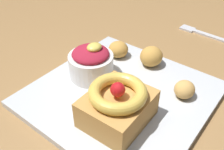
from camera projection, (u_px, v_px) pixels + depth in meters
dining_table at (97, 90)px, 0.59m from camera, size 1.48×1.12×0.73m
front_plate at (121, 94)px, 0.45m from camera, size 0.29×0.29×0.01m
cake_slice at (118, 104)px, 0.37m from camera, size 0.10×0.09×0.07m
berry_ramekin at (91, 63)px, 0.47m from camera, size 0.08×0.08×0.07m
fritter_front at (185, 89)px, 0.43m from camera, size 0.04×0.03×0.03m
fritter_middle at (151, 56)px, 0.50m from camera, size 0.05×0.04×0.04m
fritter_back at (118, 49)px, 0.53m from camera, size 0.04×0.04×0.03m
fork at (200, 33)px, 0.64m from camera, size 0.03×0.13×0.00m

